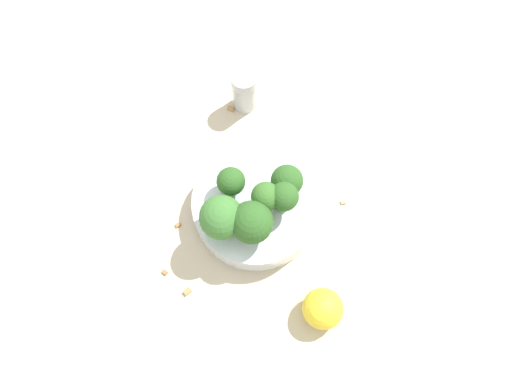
{
  "coord_description": "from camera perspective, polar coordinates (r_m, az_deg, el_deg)",
  "views": [
    {
      "loc": [
        -0.21,
        0.02,
        0.61
      ],
      "look_at": [
        0.0,
        0.0,
        0.07
      ],
      "focal_mm": 35.0,
      "sensor_mm": 36.0,
      "label": 1
    }
  ],
  "objects": [
    {
      "name": "almond_crumb_0",
      "position": [
        0.66,
        9.92,
        -0.92
      ],
      "size": [
        0.0,
        0.01,
        0.01
      ],
      "primitive_type": "cube",
      "rotation": [
        0.0,
        0.0,
        4.74
      ],
      "color": "tan",
      "rests_on": "ground_plane"
    },
    {
      "name": "almond_crumb_3",
      "position": [
        0.62,
        -7.87,
        -11.16
      ],
      "size": [
        0.01,
        0.01,
        0.01
      ],
      "primitive_type": "cube",
      "rotation": [
        0.0,
        0.0,
        2.16
      ],
      "color": "#AD7F4C",
      "rests_on": "ground_plane"
    },
    {
      "name": "ground_plane",
      "position": [
        0.65,
        0.0,
        -2.2
      ],
      "size": [
        3.0,
        3.0,
        0.0
      ],
      "primitive_type": "plane",
      "color": "beige"
    },
    {
      "name": "broccoli_floret_2",
      "position": [
        0.58,
        1.11,
        -0.67
      ],
      "size": [
        0.03,
        0.03,
        0.05
      ],
      "color": "#8EB770",
      "rests_on": "bowl"
    },
    {
      "name": "bowl",
      "position": [
        0.63,
        0.0,
        -1.63
      ],
      "size": [
        0.16,
        0.16,
        0.04
      ],
      "primitive_type": "cylinder",
      "color": "silver",
      "rests_on": "ground_plane"
    },
    {
      "name": "broccoli_floret_3",
      "position": [
        0.59,
        3.55,
        1.27
      ],
      "size": [
        0.04,
        0.04,
        0.04
      ],
      "color": "#84AD66",
      "rests_on": "bowl"
    },
    {
      "name": "broccoli_floret_4",
      "position": [
        0.57,
        -3.96,
        -2.95
      ],
      "size": [
        0.05,
        0.05,
        0.06
      ],
      "color": "#7A9E5B",
      "rests_on": "bowl"
    },
    {
      "name": "broccoli_floret_0",
      "position": [
        0.59,
        -2.88,
        1.17
      ],
      "size": [
        0.03,
        0.03,
        0.05
      ],
      "color": "#7A9E5B",
      "rests_on": "bowl"
    },
    {
      "name": "almond_crumb_4",
      "position": [
        0.71,
        -2.92,
        9.58
      ],
      "size": [
        0.01,
        0.01,
        0.01
      ],
      "primitive_type": "cube",
      "rotation": [
        0.0,
        0.0,
        1.09
      ],
      "color": "#AD7F4C",
      "rests_on": "ground_plane"
    },
    {
      "name": "broccoli_floret_5",
      "position": [
        0.57,
        3.18,
        -0.63
      ],
      "size": [
        0.03,
        0.03,
        0.06
      ],
      "color": "#7A9E5B",
      "rests_on": "bowl"
    },
    {
      "name": "almond_crumb_1",
      "position": [
        0.64,
        -8.89,
        -3.69
      ],
      "size": [
        0.01,
        0.01,
        0.01
      ],
      "primitive_type": "cube",
      "rotation": [
        0.0,
        0.0,
        5.09
      ],
      "color": "olive",
      "rests_on": "ground_plane"
    },
    {
      "name": "almond_crumb_2",
      "position": [
        0.63,
        -10.41,
        -8.97
      ],
      "size": [
        0.01,
        0.01,
        0.01
      ],
      "primitive_type": "cube",
      "rotation": [
        0.0,
        0.0,
        0.89
      ],
      "color": "olive",
      "rests_on": "ground_plane"
    },
    {
      "name": "broccoli_floret_1",
      "position": [
        0.56,
        -0.5,
        -3.51
      ],
      "size": [
        0.05,
        0.05,
        0.06
      ],
      "color": "#84AD66",
      "rests_on": "bowl"
    },
    {
      "name": "pepper_shaker",
      "position": [
        0.68,
        -1.13,
        11.49
      ],
      "size": [
        0.03,
        0.03,
        0.07
      ],
      "color": "#B2B7BC",
      "rests_on": "ground_plane"
    },
    {
      "name": "lemon_wedge",
      "position": [
        0.6,
        7.63,
        -13.09
      ],
      "size": [
        0.05,
        0.05,
        0.05
      ],
      "primitive_type": "sphere",
      "color": "yellow",
      "rests_on": "ground_plane"
    }
  ]
}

